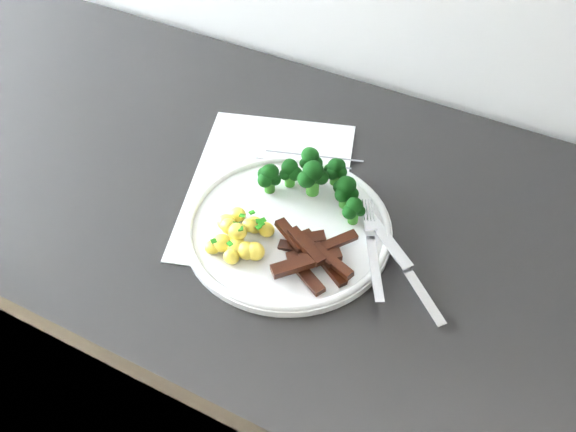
{
  "coord_description": "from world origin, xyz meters",
  "views": [
    {
      "loc": [
        0.18,
        1.12,
        1.56
      ],
      "look_at": [
        -0.08,
        1.62,
        0.95
      ],
      "focal_mm": 40.05,
      "sensor_mm": 36.0,
      "label": 1
    }
  ],
  "objects_px": {
    "beef_strips": "(312,253)",
    "fork": "(373,253)",
    "broccoli": "(315,178)",
    "counter": "(320,388)",
    "recipe_paper": "(268,187)",
    "plate": "(288,227)",
    "knife": "(412,280)",
    "potatoes": "(239,237)"
  },
  "relations": [
    {
      "from": "plate",
      "to": "broccoli",
      "type": "relative_size",
      "value": 1.72
    },
    {
      "from": "knife",
      "to": "fork",
      "type": "bearing_deg",
      "value": 169.66
    },
    {
      "from": "recipe_paper",
      "to": "fork",
      "type": "xyz_separation_m",
      "value": [
        0.18,
        -0.06,
        0.02
      ]
    },
    {
      "from": "plate",
      "to": "knife",
      "type": "relative_size",
      "value": 1.76
    },
    {
      "from": "plate",
      "to": "beef_strips",
      "type": "xyz_separation_m",
      "value": [
        0.05,
        -0.03,
        0.01
      ]
    },
    {
      "from": "beef_strips",
      "to": "broccoli",
      "type": "bearing_deg",
      "value": 114.22
    },
    {
      "from": "knife",
      "to": "potatoes",
      "type": "bearing_deg",
      "value": -167.54
    },
    {
      "from": "fork",
      "to": "counter",
      "type": "bearing_deg",
      "value": 151.29
    },
    {
      "from": "fork",
      "to": "potatoes",
      "type": "bearing_deg",
      "value": -160.06
    },
    {
      "from": "counter",
      "to": "potatoes",
      "type": "relative_size",
      "value": 28.54
    },
    {
      "from": "counter",
      "to": "fork",
      "type": "distance_m",
      "value": 0.49
    },
    {
      "from": "recipe_paper",
      "to": "broccoli",
      "type": "distance_m",
      "value": 0.08
    },
    {
      "from": "counter",
      "to": "recipe_paper",
      "type": "distance_m",
      "value": 0.48
    },
    {
      "from": "recipe_paper",
      "to": "fork",
      "type": "distance_m",
      "value": 0.19
    },
    {
      "from": "counter",
      "to": "recipe_paper",
      "type": "bearing_deg",
      "value": 171.19
    },
    {
      "from": "counter",
      "to": "knife",
      "type": "distance_m",
      "value": 0.49
    },
    {
      "from": "knife",
      "to": "plate",
      "type": "bearing_deg",
      "value": 177.71
    },
    {
      "from": "recipe_paper",
      "to": "knife",
      "type": "bearing_deg",
      "value": -15.74
    },
    {
      "from": "broccoli",
      "to": "fork",
      "type": "xyz_separation_m",
      "value": [
        0.11,
        -0.07,
        -0.02
      ]
    },
    {
      "from": "beef_strips",
      "to": "fork",
      "type": "distance_m",
      "value": 0.08
    },
    {
      "from": "beef_strips",
      "to": "knife",
      "type": "distance_m",
      "value": 0.13
    },
    {
      "from": "beef_strips",
      "to": "potatoes",
      "type": "bearing_deg",
      "value": -167.82
    },
    {
      "from": "beef_strips",
      "to": "counter",
      "type": "bearing_deg",
      "value": 94.59
    },
    {
      "from": "counter",
      "to": "recipe_paper",
      "type": "xyz_separation_m",
      "value": [
        -0.11,
        0.02,
        0.46
      ]
    },
    {
      "from": "fork",
      "to": "knife",
      "type": "distance_m",
      "value": 0.06
    },
    {
      "from": "broccoli",
      "to": "potatoes",
      "type": "distance_m",
      "value": 0.13
    },
    {
      "from": "potatoes",
      "to": "broccoli",
      "type": "bearing_deg",
      "value": 69.16
    },
    {
      "from": "recipe_paper",
      "to": "potatoes",
      "type": "xyz_separation_m",
      "value": [
        0.02,
        -0.11,
        0.02
      ]
    },
    {
      "from": "plate",
      "to": "beef_strips",
      "type": "distance_m",
      "value": 0.06
    },
    {
      "from": "recipe_paper",
      "to": "knife",
      "type": "relative_size",
      "value": 2.33
    },
    {
      "from": "recipe_paper",
      "to": "beef_strips",
      "type": "relative_size",
      "value": 2.94
    },
    {
      "from": "counter",
      "to": "knife",
      "type": "relative_size",
      "value": 15.71
    },
    {
      "from": "counter",
      "to": "potatoes",
      "type": "height_order",
      "value": "potatoes"
    },
    {
      "from": "counter",
      "to": "broccoli",
      "type": "distance_m",
      "value": 0.51
    },
    {
      "from": "fork",
      "to": "knife",
      "type": "height_order",
      "value": "fork"
    },
    {
      "from": "plate",
      "to": "knife",
      "type": "distance_m",
      "value": 0.17
    },
    {
      "from": "recipe_paper",
      "to": "broccoli",
      "type": "relative_size",
      "value": 2.28
    },
    {
      "from": "potatoes",
      "to": "knife",
      "type": "relative_size",
      "value": 0.55
    },
    {
      "from": "recipe_paper",
      "to": "knife",
      "type": "height_order",
      "value": "knife"
    },
    {
      "from": "beef_strips",
      "to": "knife",
      "type": "bearing_deg",
      "value": 12.67
    },
    {
      "from": "potatoes",
      "to": "recipe_paper",
      "type": "bearing_deg",
      "value": 100.48
    },
    {
      "from": "plate",
      "to": "potatoes",
      "type": "bearing_deg",
      "value": -127.1
    }
  ]
}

